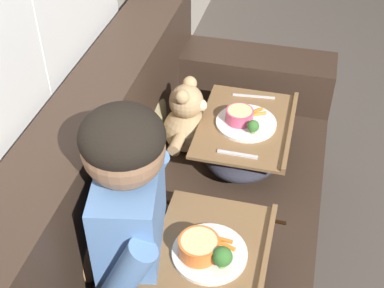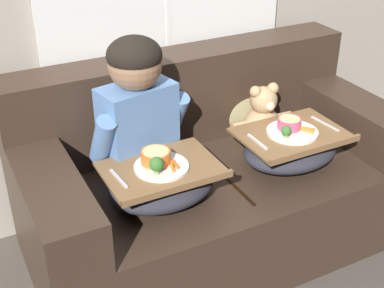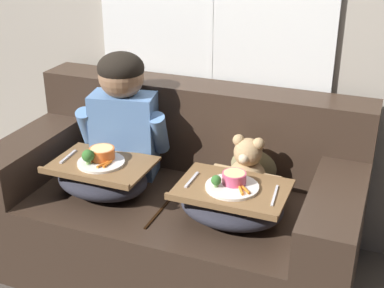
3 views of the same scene
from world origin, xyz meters
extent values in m
plane|color=#4C443D|center=(0.00, 0.00, 0.00)|extent=(14.00, 14.00, 0.00)
cube|color=#38281E|center=(0.00, 0.00, 0.21)|extent=(1.71, 0.88, 0.42)
cube|color=#38281E|center=(0.00, 0.33, 0.65)|extent=(1.71, 0.22, 0.44)
cube|color=#38281E|center=(-0.75, 0.00, 0.53)|extent=(0.22, 0.88, 0.21)
cube|color=#38281E|center=(0.75, 0.00, 0.53)|extent=(0.22, 0.88, 0.21)
cube|color=black|center=(0.00, -0.02, 0.43)|extent=(0.01, 0.62, 0.01)
ellipsoid|color=#B2754C|center=(-0.32, 0.26, 0.58)|extent=(0.34, 0.16, 0.35)
ellipsoid|color=tan|center=(0.32, 0.26, 0.58)|extent=(0.33, 0.16, 0.34)
cube|color=#5B84BC|center=(-0.32, 0.11, 0.64)|extent=(0.34, 0.23, 0.42)
sphere|color=#936B4C|center=(-0.32, 0.11, 0.94)|extent=(0.22, 0.22, 0.22)
ellipsoid|color=black|center=(-0.32, 0.11, 0.98)|extent=(0.22, 0.22, 0.15)
cylinder|color=#5B84BC|center=(-0.49, 0.05, 0.67)|extent=(0.11, 0.18, 0.23)
cylinder|color=#5B84BC|center=(-0.14, 0.12, 0.67)|extent=(0.11, 0.18, 0.23)
sphere|color=tan|center=(0.32, 0.11, 0.52)|extent=(0.18, 0.18, 0.18)
sphere|color=tan|center=(0.32, 0.11, 0.65)|extent=(0.13, 0.13, 0.13)
sphere|color=tan|center=(0.27, 0.11, 0.70)|extent=(0.05, 0.05, 0.05)
sphere|color=tan|center=(0.37, 0.10, 0.70)|extent=(0.05, 0.05, 0.05)
sphere|color=beige|center=(0.32, 0.05, 0.64)|extent=(0.05, 0.05, 0.05)
sphere|color=black|center=(0.31, 0.03, 0.65)|extent=(0.02, 0.02, 0.02)
cylinder|color=tan|center=(0.20, 0.11, 0.53)|extent=(0.09, 0.05, 0.05)
cylinder|color=tan|center=(0.44, 0.10, 0.53)|extent=(0.09, 0.05, 0.05)
cylinder|color=tan|center=(0.27, 0.02, 0.45)|extent=(0.05, 0.08, 0.05)
cylinder|color=tan|center=(0.35, 0.01, 0.45)|extent=(0.05, 0.08, 0.05)
ellipsoid|color=#2D2D38|center=(-0.32, -0.13, 0.50)|extent=(0.44, 0.32, 0.15)
cube|color=brown|center=(-0.32, -0.13, 0.58)|extent=(0.46, 0.34, 0.01)
cube|color=brown|center=(-0.32, -0.29, 0.59)|extent=(0.46, 0.02, 0.02)
cylinder|color=white|center=(-0.32, -0.13, 0.59)|extent=(0.22, 0.22, 0.01)
cylinder|color=orange|center=(-0.33, -0.10, 0.62)|extent=(0.12, 0.12, 0.05)
cylinder|color=#E5D189|center=(-0.33, -0.10, 0.64)|extent=(0.10, 0.10, 0.01)
sphere|color=#38702D|center=(-0.36, -0.17, 0.64)|extent=(0.06, 0.06, 0.06)
cylinder|color=#7A9E56|center=(-0.36, -0.17, 0.61)|extent=(0.02, 0.02, 0.03)
cylinder|color=orange|center=(-0.29, -0.16, 0.60)|extent=(0.03, 0.07, 0.01)
cylinder|color=orange|center=(-0.27, -0.15, 0.60)|extent=(0.02, 0.06, 0.01)
cube|color=silver|center=(-0.50, -0.13, 0.59)|extent=(0.02, 0.14, 0.01)
ellipsoid|color=#2D2D38|center=(0.32, -0.13, 0.50)|extent=(0.45, 0.33, 0.15)
cube|color=brown|center=(0.32, -0.13, 0.58)|extent=(0.47, 0.35, 0.01)
cube|color=brown|center=(0.32, -0.29, 0.59)|extent=(0.47, 0.02, 0.02)
cylinder|color=white|center=(0.32, -0.13, 0.59)|extent=(0.23, 0.23, 0.01)
cylinder|color=#D64C70|center=(0.32, -0.10, 0.62)|extent=(0.10, 0.10, 0.05)
cylinder|color=#E5D189|center=(0.32, -0.10, 0.64)|extent=(0.09, 0.09, 0.01)
sphere|color=#38702D|center=(0.26, -0.16, 0.63)|extent=(0.04, 0.04, 0.04)
cylinder|color=#7A9E56|center=(0.26, -0.16, 0.60)|extent=(0.02, 0.02, 0.02)
cylinder|color=orange|center=(0.37, -0.16, 0.60)|extent=(0.04, 0.07, 0.01)
cylinder|color=orange|center=(0.39, -0.15, 0.60)|extent=(0.05, 0.05, 0.01)
cube|color=silver|center=(0.13, -0.13, 0.59)|extent=(0.01, 0.14, 0.01)
cube|color=silver|center=(0.50, -0.13, 0.59)|extent=(0.03, 0.17, 0.01)
camera|label=1|loc=(-1.28, -0.31, 1.82)|focal=50.00mm
camera|label=2|loc=(-1.03, -1.78, 1.71)|focal=50.00mm
camera|label=3|loc=(0.89, -2.04, 1.69)|focal=50.00mm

